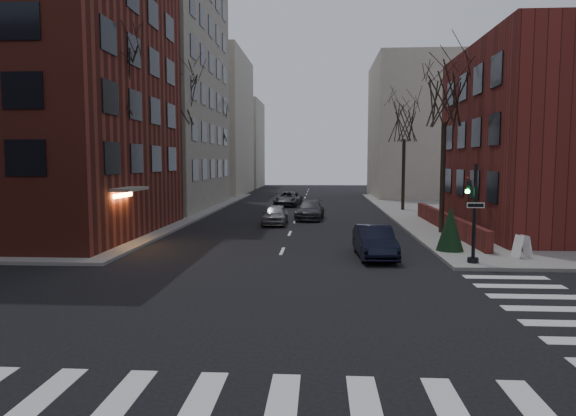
% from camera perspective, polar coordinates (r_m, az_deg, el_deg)
% --- Properties ---
extents(ground, '(160.00, 160.00, 0.00)m').
position_cam_1_polar(ground, '(12.83, -4.78, -14.17)').
color(ground, black).
rests_on(ground, ground).
extents(building_left_brick, '(15.00, 15.00, 18.00)m').
position_cam_1_polar(building_left_brick, '(33.65, -28.10, 12.72)').
color(building_left_brick, maroon).
rests_on(building_left_brick, ground).
extents(building_left_tan, '(18.00, 18.00, 28.00)m').
position_cam_1_polar(building_left_tan, '(50.61, -19.02, 16.04)').
color(building_left_tan, '#9E9583').
rests_on(building_left_tan, ground).
extents(building_right_brick, '(12.00, 14.00, 11.00)m').
position_cam_1_polar(building_right_brick, '(34.31, 29.22, 6.64)').
color(building_right_brick, maroon).
rests_on(building_right_brick, ground).
extents(low_wall_right, '(0.35, 16.00, 1.00)m').
position_cam_1_polar(low_wall_right, '(32.07, 17.14, -1.47)').
color(low_wall_right, maroon).
rests_on(low_wall_right, sidewalk_far_right).
extents(building_distant_la, '(14.00, 16.00, 18.00)m').
position_cam_1_polar(building_distant_la, '(69.21, -10.56, 9.06)').
color(building_distant_la, '#B9AF9C').
rests_on(building_distant_la, ground).
extents(building_distant_ra, '(14.00, 14.00, 16.00)m').
position_cam_1_polar(building_distant_ra, '(63.47, 15.80, 8.41)').
color(building_distant_ra, '#B9AF9C').
rests_on(building_distant_ra, ground).
extents(building_distant_lb, '(10.00, 12.00, 14.00)m').
position_cam_1_polar(building_distant_lb, '(85.31, -6.41, 7.03)').
color(building_distant_lb, '#B9AF9C').
rests_on(building_distant_lb, ground).
extents(traffic_signal, '(0.76, 0.44, 4.00)m').
position_cam_1_polar(traffic_signal, '(21.97, 19.84, -1.22)').
color(traffic_signal, black).
rests_on(traffic_signal, sidewalk_far_right).
extents(tree_left_a, '(4.18, 4.18, 10.26)m').
position_cam_1_polar(tree_left_a, '(28.37, -18.89, 13.49)').
color(tree_left_a, '#2D231C').
rests_on(tree_left_a, sidewalk_far_left).
extents(tree_left_b, '(4.40, 4.40, 10.80)m').
position_cam_1_polar(tree_left_b, '(39.70, -12.14, 11.84)').
color(tree_left_b, '#2D231C').
rests_on(tree_left_b, sidewalk_far_left).
extents(tree_left_c, '(3.96, 3.96, 9.72)m').
position_cam_1_polar(tree_left_c, '(53.18, -7.98, 9.24)').
color(tree_left_c, '#2D231C').
rests_on(tree_left_c, sidewalk_far_left).
extents(tree_right_a, '(3.96, 3.96, 9.72)m').
position_cam_1_polar(tree_right_a, '(31.01, 17.03, 11.98)').
color(tree_right_a, '#2D231C').
rests_on(tree_right_a, sidewalk_far_right).
extents(tree_right_b, '(3.74, 3.74, 9.18)m').
position_cam_1_polar(tree_right_b, '(44.65, 12.82, 9.37)').
color(tree_right_b, '#2D231C').
rests_on(tree_right_b, sidewalk_far_right).
extents(streetlamp_near, '(0.36, 0.36, 6.28)m').
position_cam_1_polar(streetlamp_near, '(35.41, -12.82, 5.06)').
color(streetlamp_near, black).
rests_on(streetlamp_near, sidewalk_far_left).
extents(streetlamp_far, '(0.36, 0.36, 6.28)m').
position_cam_1_polar(streetlamp_far, '(54.89, -6.89, 5.16)').
color(streetlamp_far, black).
rests_on(streetlamp_far, sidewalk_far_left).
extents(parked_sedan, '(1.74, 4.36, 1.41)m').
position_cam_1_polar(parked_sedan, '(23.01, 9.60, -3.73)').
color(parked_sedan, black).
rests_on(parked_sedan, ground).
extents(car_lane_silver, '(1.60, 3.96, 1.35)m').
position_cam_1_polar(car_lane_silver, '(34.49, -1.44, -0.74)').
color(car_lane_silver, gray).
rests_on(car_lane_silver, ground).
extents(car_lane_gray, '(2.26, 4.83, 1.36)m').
position_cam_1_polar(car_lane_gray, '(37.68, 2.45, -0.23)').
color(car_lane_gray, '#38383D').
rests_on(car_lane_gray, ground).
extents(car_lane_far, '(2.76, 5.09, 1.35)m').
position_cam_1_polar(car_lane_far, '(48.98, 0.04, 1.03)').
color(car_lane_far, '#414146').
rests_on(car_lane_far, ground).
extents(sandwich_board, '(0.57, 0.69, 0.98)m').
position_cam_1_polar(sandwich_board, '(24.03, 24.57, -3.91)').
color(sandwich_board, white).
rests_on(sandwich_board, sidewalk_far_right).
extents(evergreen_shrub, '(1.49, 1.49, 2.07)m').
position_cam_1_polar(evergreen_shrub, '(24.73, 17.58, -2.16)').
color(evergreen_shrub, '#16331A').
rests_on(evergreen_shrub, sidewalk_far_right).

